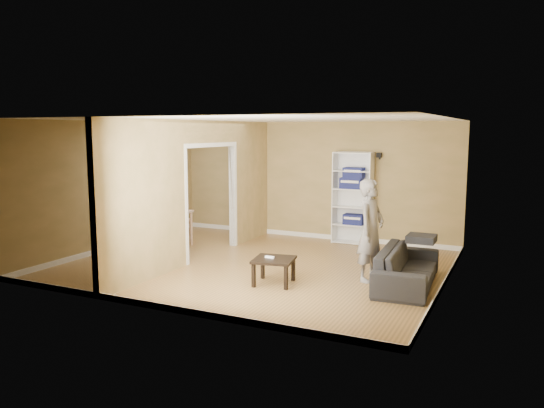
{
  "coord_description": "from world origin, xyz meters",
  "views": [
    {
      "loc": [
        4.27,
        -8.32,
        2.41
      ],
      "look_at": [
        0.2,
        0.2,
        1.1
      ],
      "focal_mm": 35.0,
      "sensor_mm": 36.0,
      "label": 1
    }
  ],
  "objects_px": {
    "sofa": "(407,261)",
    "chair_near": "(140,231)",
    "dining_table": "(160,215)",
    "person": "(371,222)",
    "coffee_table": "(274,262)",
    "bookshelf": "(353,198)",
    "chair_left": "(130,223)",
    "chair_far": "(179,219)"
  },
  "relations": [
    {
      "from": "bookshelf",
      "to": "coffee_table",
      "type": "height_order",
      "value": "bookshelf"
    },
    {
      "from": "dining_table",
      "to": "person",
      "type": "bearing_deg",
      "value": -7.11
    },
    {
      "from": "person",
      "to": "dining_table",
      "type": "height_order",
      "value": "person"
    },
    {
      "from": "person",
      "to": "coffee_table",
      "type": "distance_m",
      "value": 1.68
    },
    {
      "from": "coffee_table",
      "to": "chair_left",
      "type": "distance_m",
      "value": 4.27
    },
    {
      "from": "coffee_table",
      "to": "chair_far",
      "type": "distance_m",
      "value": 3.74
    },
    {
      "from": "person",
      "to": "chair_left",
      "type": "relative_size",
      "value": 2.15
    },
    {
      "from": "sofa",
      "to": "chair_near",
      "type": "relative_size",
      "value": 2.24
    },
    {
      "from": "coffee_table",
      "to": "chair_far",
      "type": "relative_size",
      "value": 0.59
    },
    {
      "from": "dining_table",
      "to": "chair_near",
      "type": "distance_m",
      "value": 0.7
    },
    {
      "from": "chair_left",
      "to": "chair_far",
      "type": "bearing_deg",
      "value": 119.34
    },
    {
      "from": "coffee_table",
      "to": "chair_far",
      "type": "bearing_deg",
      "value": 148.64
    },
    {
      "from": "chair_near",
      "to": "chair_far",
      "type": "bearing_deg",
      "value": 102.6
    },
    {
      "from": "person",
      "to": "chair_far",
      "type": "distance_m",
      "value": 4.66
    },
    {
      "from": "chair_near",
      "to": "dining_table",
      "type": "bearing_deg",
      "value": 109.04
    },
    {
      "from": "sofa",
      "to": "bookshelf",
      "type": "bearing_deg",
      "value": 28.76
    },
    {
      "from": "sofa",
      "to": "dining_table",
      "type": "bearing_deg",
      "value": 80.17
    },
    {
      "from": "bookshelf",
      "to": "chair_near",
      "type": "bearing_deg",
      "value": -141.14
    },
    {
      "from": "bookshelf",
      "to": "chair_far",
      "type": "height_order",
      "value": "bookshelf"
    },
    {
      "from": "person",
      "to": "coffee_table",
      "type": "relative_size",
      "value": 3.13
    },
    {
      "from": "person",
      "to": "chair_left",
      "type": "height_order",
      "value": "person"
    },
    {
      "from": "bookshelf",
      "to": "dining_table",
      "type": "relative_size",
      "value": 1.64
    },
    {
      "from": "sofa",
      "to": "chair_left",
      "type": "xyz_separation_m",
      "value": [
        -5.96,
        0.53,
        0.06
      ]
    },
    {
      "from": "person",
      "to": "bookshelf",
      "type": "relative_size",
      "value": 0.98
    },
    {
      "from": "bookshelf",
      "to": "chair_far",
      "type": "xyz_separation_m",
      "value": [
        -3.39,
        -1.61,
        -0.45
      ]
    },
    {
      "from": "coffee_table",
      "to": "chair_left",
      "type": "height_order",
      "value": "chair_left"
    },
    {
      "from": "chair_near",
      "to": "chair_far",
      "type": "distance_m",
      "value": 1.19
    },
    {
      "from": "bookshelf",
      "to": "chair_far",
      "type": "distance_m",
      "value": 3.78
    },
    {
      "from": "chair_far",
      "to": "sofa",
      "type": "bearing_deg",
      "value": 174.69
    },
    {
      "from": "chair_left",
      "to": "chair_far",
      "type": "height_order",
      "value": "chair_far"
    },
    {
      "from": "bookshelf",
      "to": "dining_table",
      "type": "distance_m",
      "value": 4.11
    },
    {
      "from": "chair_near",
      "to": "chair_far",
      "type": "height_order",
      "value": "chair_far"
    },
    {
      "from": "dining_table",
      "to": "chair_far",
      "type": "relative_size",
      "value": 1.14
    },
    {
      "from": "coffee_table",
      "to": "person",
      "type": "bearing_deg",
      "value": 32.71
    },
    {
      "from": "person",
      "to": "dining_table",
      "type": "distance_m",
      "value": 4.66
    },
    {
      "from": "chair_near",
      "to": "sofa",
      "type": "bearing_deg",
      "value": 17.3
    },
    {
      "from": "chair_near",
      "to": "chair_left",
      "type": "bearing_deg",
      "value": 158.18
    },
    {
      "from": "person",
      "to": "chair_near",
      "type": "relative_size",
      "value": 2.15
    },
    {
      "from": "chair_left",
      "to": "chair_near",
      "type": "height_order",
      "value": "chair_near"
    },
    {
      "from": "person",
      "to": "coffee_table",
      "type": "xyz_separation_m",
      "value": [
        -1.32,
        -0.85,
        -0.62
      ]
    },
    {
      "from": "bookshelf",
      "to": "coffee_table",
      "type": "xyz_separation_m",
      "value": [
        -0.2,
        -3.56,
        -0.63
      ]
    },
    {
      "from": "bookshelf",
      "to": "chair_left",
      "type": "height_order",
      "value": "bookshelf"
    }
  ]
}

